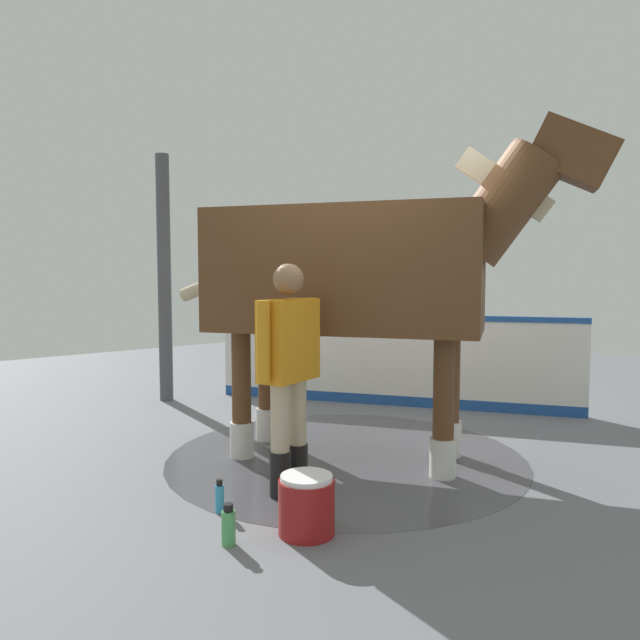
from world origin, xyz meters
TOP-DOWN VIEW (x-y plane):
  - ground_plane at (0.00, 0.00)m, footprint 16.00×16.00m
  - wet_patch at (-0.04, 0.17)m, footprint 2.99×2.99m
  - barrier_wall at (1.07, -1.58)m, footprint 3.64×2.36m
  - roof_post_far at (3.03, 0.32)m, footprint 0.16×0.16m
  - horse at (-0.14, 0.11)m, footprint 3.11×2.21m
  - handler at (-0.38, 1.03)m, footprint 0.35×0.63m
  - wash_bucket at (-0.99, 1.36)m, footprint 0.34×0.34m
  - bottle_shampoo at (-0.39, 1.59)m, footprint 0.06×0.06m
  - bottle_spray at (-0.82, 1.79)m, footprint 0.08×0.08m

SIDE VIEW (x-z plane):
  - ground_plane at x=0.00m, z-range -0.02..0.00m
  - wet_patch at x=-0.04m, z-range 0.00..0.00m
  - bottle_shampoo at x=-0.39m, z-range -0.01..0.21m
  - bottle_spray at x=-0.82m, z-range -0.01..0.23m
  - wash_bucket at x=-0.99m, z-range 0.00..0.35m
  - barrier_wall at x=1.07m, z-range -0.04..1.03m
  - handler at x=-0.38m, z-range 0.11..1.72m
  - roof_post_far at x=3.03m, z-range 0.00..2.96m
  - horse at x=-0.14m, z-range 0.20..2.89m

